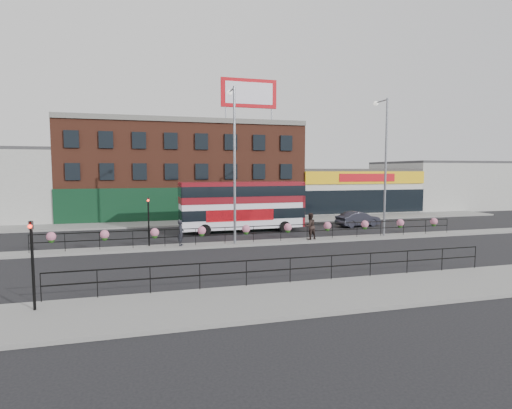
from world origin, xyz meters
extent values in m
plane|color=black|center=(0.00, 0.00, 0.00)|extent=(120.00, 120.00, 0.00)
cube|color=gray|center=(0.00, -12.00, 0.07)|extent=(60.00, 4.00, 0.15)
cube|color=gray|center=(0.00, 12.00, 0.07)|extent=(60.00, 4.00, 0.15)
cube|color=gray|center=(0.00, 0.00, 0.07)|extent=(60.00, 1.60, 0.15)
cube|color=gold|center=(0.00, -9.70, 0.01)|extent=(60.00, 0.10, 0.01)
cube|color=gold|center=(0.00, -9.88, 0.01)|extent=(60.00, 0.10, 0.01)
cube|color=brown|center=(-4.00, 20.00, 5.00)|extent=(25.00, 12.00, 10.00)
cube|color=#3F3F42|center=(-4.00, 20.00, 10.15)|extent=(25.00, 12.00, 0.30)
cube|color=black|center=(-4.00, 13.92, 1.70)|extent=(25.00, 0.25, 3.40)
cube|color=silver|center=(16.00, 20.00, 2.50)|extent=(15.00, 12.00, 5.00)
cube|color=#3F3F42|center=(16.00, 20.00, 5.15)|extent=(15.00, 12.00, 0.30)
cube|color=yellow|center=(16.00, 13.92, 4.30)|extent=(15.00, 0.25, 1.40)
cube|color=red|center=(16.00, 13.80, 4.30)|extent=(7.00, 0.10, 0.90)
cube|color=black|center=(16.00, 13.92, 1.60)|extent=(15.00, 0.25, 2.60)
cube|color=#AFB0AB|center=(30.75, 20.00, 3.00)|extent=(14.50, 12.00, 6.00)
cube|color=#3F3F42|center=(30.75, 20.00, 6.15)|extent=(14.50, 12.00, 0.30)
cube|color=red|center=(2.50, 15.00, 13.20)|extent=(6.00, 0.25, 3.00)
cube|color=white|center=(2.50, 14.86, 13.20)|extent=(5.10, 0.04, 2.25)
cylinder|color=gray|center=(0.00, 15.00, 11.00)|extent=(0.12, 0.12, 1.40)
cylinder|color=gray|center=(5.00, 15.00, 11.00)|extent=(0.12, 0.12, 1.40)
cube|color=black|center=(0.00, 0.00, 1.25)|extent=(30.00, 0.05, 0.05)
cube|color=black|center=(0.00, 0.00, 0.76)|extent=(30.00, 0.05, 0.05)
cylinder|color=black|center=(-15.00, 0.00, 0.70)|extent=(0.04, 0.04, 1.10)
cylinder|color=black|center=(-13.00, 0.00, 0.70)|extent=(0.04, 0.04, 1.10)
cylinder|color=black|center=(-11.00, 0.00, 0.70)|extent=(0.04, 0.04, 1.10)
cylinder|color=black|center=(-9.00, 0.00, 0.70)|extent=(0.04, 0.04, 1.10)
cylinder|color=black|center=(-7.00, 0.00, 0.70)|extent=(0.04, 0.04, 1.10)
cylinder|color=black|center=(-5.00, 0.00, 0.70)|extent=(0.04, 0.04, 1.10)
cylinder|color=black|center=(-3.00, 0.00, 0.70)|extent=(0.04, 0.04, 1.10)
cylinder|color=black|center=(-1.00, 0.00, 0.70)|extent=(0.04, 0.04, 1.10)
cylinder|color=black|center=(1.00, 0.00, 0.70)|extent=(0.04, 0.04, 1.10)
cylinder|color=black|center=(3.00, 0.00, 0.70)|extent=(0.04, 0.04, 1.10)
cylinder|color=black|center=(5.00, 0.00, 0.70)|extent=(0.04, 0.04, 1.10)
cylinder|color=black|center=(7.00, 0.00, 0.70)|extent=(0.04, 0.04, 1.10)
cylinder|color=black|center=(9.00, 0.00, 0.70)|extent=(0.04, 0.04, 1.10)
cylinder|color=black|center=(11.00, 0.00, 0.70)|extent=(0.04, 0.04, 1.10)
cylinder|color=black|center=(13.00, 0.00, 0.70)|extent=(0.04, 0.04, 1.10)
cylinder|color=black|center=(15.00, 0.00, 0.70)|extent=(0.04, 0.04, 1.10)
sphere|color=#C46887|center=(-13.75, 0.00, 1.10)|extent=(0.56, 0.56, 0.56)
sphere|color=#1D4814|center=(-13.75, 0.00, 0.87)|extent=(0.36, 0.36, 0.36)
sphere|color=#C46887|center=(-10.69, 0.00, 1.10)|extent=(0.56, 0.56, 0.56)
sphere|color=#1D4814|center=(-10.69, 0.00, 0.87)|extent=(0.36, 0.36, 0.36)
sphere|color=#C46887|center=(-7.64, 0.00, 1.10)|extent=(0.56, 0.56, 0.56)
sphere|color=#1D4814|center=(-7.64, 0.00, 0.87)|extent=(0.36, 0.36, 0.36)
sphere|color=#C46887|center=(-4.58, 0.00, 1.10)|extent=(0.56, 0.56, 0.56)
sphere|color=#1D4814|center=(-4.58, 0.00, 0.87)|extent=(0.36, 0.36, 0.36)
sphere|color=#C46887|center=(-1.53, 0.00, 1.10)|extent=(0.56, 0.56, 0.56)
sphere|color=#1D4814|center=(-1.53, 0.00, 0.87)|extent=(0.36, 0.36, 0.36)
sphere|color=#C46887|center=(1.53, 0.00, 1.10)|extent=(0.56, 0.56, 0.56)
sphere|color=#1D4814|center=(1.53, 0.00, 0.87)|extent=(0.36, 0.36, 0.36)
sphere|color=#C46887|center=(4.58, 0.00, 1.10)|extent=(0.56, 0.56, 0.56)
sphere|color=#1D4814|center=(4.58, 0.00, 0.87)|extent=(0.36, 0.36, 0.36)
sphere|color=#C46887|center=(7.64, 0.00, 1.10)|extent=(0.56, 0.56, 0.56)
sphere|color=#1D4814|center=(7.64, 0.00, 0.87)|extent=(0.36, 0.36, 0.36)
sphere|color=#C46887|center=(10.69, 0.00, 1.10)|extent=(0.56, 0.56, 0.56)
sphere|color=#1D4814|center=(10.69, 0.00, 0.87)|extent=(0.36, 0.36, 0.36)
sphere|color=#C46887|center=(13.75, 0.00, 1.10)|extent=(0.56, 0.56, 0.56)
sphere|color=#1D4814|center=(13.75, 0.00, 0.87)|extent=(0.36, 0.36, 0.36)
cube|color=black|center=(-2.00, -10.10, 1.25)|extent=(20.00, 0.05, 0.05)
cube|color=black|center=(-2.00, -10.10, 0.76)|extent=(20.00, 0.05, 0.05)
cylinder|color=black|center=(-12.00, -10.10, 0.70)|extent=(0.04, 0.04, 1.10)
cylinder|color=black|center=(-10.00, -10.10, 0.70)|extent=(0.04, 0.04, 1.10)
cylinder|color=black|center=(-8.00, -10.10, 0.70)|extent=(0.04, 0.04, 1.10)
cylinder|color=black|center=(-6.00, -10.10, 0.70)|extent=(0.04, 0.04, 1.10)
cylinder|color=black|center=(-4.00, -10.10, 0.70)|extent=(0.04, 0.04, 1.10)
cylinder|color=black|center=(-2.00, -10.10, 0.70)|extent=(0.04, 0.04, 1.10)
cylinder|color=black|center=(0.00, -10.10, 0.70)|extent=(0.04, 0.04, 1.10)
cylinder|color=black|center=(2.00, -10.10, 0.70)|extent=(0.04, 0.04, 1.10)
cylinder|color=black|center=(4.00, -10.10, 0.70)|extent=(0.04, 0.04, 1.10)
cylinder|color=black|center=(6.00, -10.10, 0.70)|extent=(0.04, 0.04, 1.10)
cylinder|color=black|center=(8.00, -10.10, 0.70)|extent=(0.04, 0.04, 1.10)
cube|color=white|center=(-0.46, 5.64, 2.22)|extent=(10.27, 2.65, 3.71)
cube|color=maroon|center=(-0.46, 5.64, 3.29)|extent=(10.33, 2.71, 1.67)
cube|color=black|center=(-0.46, 5.64, 1.58)|extent=(10.35, 2.73, 0.83)
cube|color=black|center=(-0.46, 5.64, 3.43)|extent=(10.37, 2.75, 0.83)
cube|color=maroon|center=(-0.46, 5.64, 4.11)|extent=(10.27, 2.65, 0.11)
cube|color=maroon|center=(4.59, 5.80, 2.22)|extent=(0.28, 2.38, 3.71)
cube|color=red|center=(-0.88, 4.44, 1.53)|extent=(5.56, 0.22, 0.93)
cylinder|color=black|center=(-3.76, 4.37, 0.46)|extent=(0.94, 0.31, 0.93)
cylinder|color=black|center=(-3.83, 6.68, 0.46)|extent=(0.94, 0.31, 0.93)
cylinder|color=black|center=(2.92, 4.59, 0.46)|extent=(0.94, 0.31, 0.93)
cylinder|color=black|center=(2.84, 6.90, 0.46)|extent=(0.94, 0.31, 0.93)
imported|color=#262732|center=(10.49, 5.98, 0.69)|extent=(2.83, 4.64, 1.37)
imported|color=black|center=(-5.96, 0.02, 1.00)|extent=(0.85, 0.76, 1.70)
imported|color=black|center=(3.21, -0.01, 1.11)|extent=(1.30, 1.20, 1.91)
cylinder|color=gray|center=(-2.36, -0.19, 5.41)|extent=(0.17, 0.17, 10.51)
cylinder|color=gray|center=(-2.36, 0.59, 10.56)|extent=(0.11, 1.58, 0.11)
sphere|color=silver|center=(-2.36, 1.38, 10.50)|extent=(0.38, 0.38, 0.38)
cylinder|color=gray|center=(9.33, 0.08, 5.31)|extent=(0.17, 0.17, 10.32)
cylinder|color=gray|center=(9.33, 0.86, 10.37)|extent=(0.10, 1.55, 0.10)
sphere|color=silver|center=(9.33, 1.63, 10.32)|extent=(0.37, 0.37, 0.37)
cylinder|color=black|center=(-12.00, -11.00, 1.75)|extent=(0.10, 0.10, 3.20)
imported|color=black|center=(-12.00, -11.00, 3.35)|extent=(0.15, 0.18, 0.90)
sphere|color=#FF190C|center=(-12.00, -11.12, 3.17)|extent=(0.14, 0.14, 0.14)
cylinder|color=black|center=(-8.00, 0.40, 1.75)|extent=(0.10, 0.10, 3.20)
imported|color=black|center=(-8.00, 0.40, 3.35)|extent=(0.15, 0.18, 0.90)
sphere|color=#FF190C|center=(-8.00, 0.28, 3.17)|extent=(0.14, 0.14, 0.14)
camera|label=1|loc=(-8.02, -26.44, 5.11)|focal=28.00mm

